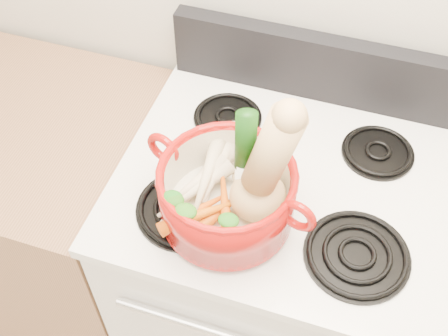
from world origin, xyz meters
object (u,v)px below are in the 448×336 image
(dutch_oven, at_px, (227,194))
(leek, at_px, (245,159))
(squash, at_px, (260,166))
(stove_body, at_px, (273,279))

(dutch_oven, bearing_deg, leek, 57.62)
(squash, xyz_separation_m, leek, (-0.04, 0.02, -0.01))
(stove_body, height_order, leek, leek)
(stove_body, distance_m, squash, 0.70)
(leek, bearing_deg, stove_body, 42.26)
(squash, bearing_deg, stove_body, 62.87)
(dutch_oven, xyz_separation_m, leek, (0.03, 0.03, 0.09))
(squash, relative_size, leek, 1.10)
(dutch_oven, height_order, leek, leek)
(dutch_oven, distance_m, squash, 0.13)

